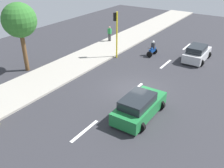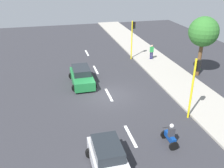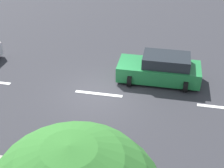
{
  "view_description": "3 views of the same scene",
  "coord_description": "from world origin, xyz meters",
  "px_view_note": "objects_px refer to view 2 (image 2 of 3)",
  "views": [
    {
      "loc": [
        -7.79,
        14.85,
        9.17
      ],
      "look_at": [
        0.89,
        1.77,
        1.01
      ],
      "focal_mm": 40.12,
      "sensor_mm": 36.0,
      "label": 1
    },
    {
      "loc": [
        -4.43,
        -18.69,
        9.94
      ],
      "look_at": [
        0.33,
        0.2,
        0.9
      ],
      "focal_mm": 40.45,
      "sensor_mm": 36.0,
      "label": 2
    },
    {
      "loc": [
        12.36,
        3.15,
        8.49
      ],
      "look_at": [
        0.45,
        0.77,
        0.95
      ],
      "focal_mm": 49.05,
      "sensor_mm": 36.0,
      "label": 3
    }
  ],
  "objects_px": {
    "car_green": "(82,76)",
    "traffic_light_midblock": "(133,35)",
    "pedestrian_near_signal": "(152,51)",
    "traffic_light_corner": "(195,81)",
    "car_silver": "(108,159)",
    "motorcycle": "(170,136)",
    "street_tree_south": "(204,32)"
  },
  "relations": [
    {
      "from": "pedestrian_near_signal",
      "to": "traffic_light_corner",
      "type": "distance_m",
      "value": 12.64
    },
    {
      "from": "traffic_light_corner",
      "to": "traffic_light_midblock",
      "type": "xyz_separation_m",
      "value": [
        0.0,
        13.28,
        0.0
      ]
    },
    {
      "from": "car_silver",
      "to": "motorcycle",
      "type": "bearing_deg",
      "value": 15.76
    },
    {
      "from": "pedestrian_near_signal",
      "to": "traffic_light_midblock",
      "type": "relative_size",
      "value": 0.38
    },
    {
      "from": "car_green",
      "to": "traffic_light_midblock",
      "type": "bearing_deg",
      "value": 39.24
    },
    {
      "from": "motorcycle",
      "to": "traffic_light_corner",
      "type": "bearing_deg",
      "value": 41.82
    },
    {
      "from": "car_green",
      "to": "pedestrian_near_signal",
      "type": "bearing_deg",
      "value": 27.37
    },
    {
      "from": "traffic_light_midblock",
      "to": "street_tree_south",
      "type": "bearing_deg",
      "value": -52.46
    },
    {
      "from": "street_tree_south",
      "to": "motorcycle",
      "type": "bearing_deg",
      "value": -128.98
    },
    {
      "from": "pedestrian_near_signal",
      "to": "street_tree_south",
      "type": "xyz_separation_m",
      "value": [
        2.81,
        -5.37,
        3.32
      ]
    },
    {
      "from": "traffic_light_corner",
      "to": "pedestrian_near_signal",
      "type": "bearing_deg",
      "value": 80.54
    },
    {
      "from": "motorcycle",
      "to": "traffic_light_corner",
      "type": "relative_size",
      "value": 0.34
    },
    {
      "from": "traffic_light_midblock",
      "to": "street_tree_south",
      "type": "relative_size",
      "value": 0.77
    },
    {
      "from": "car_green",
      "to": "street_tree_south",
      "type": "height_order",
      "value": "street_tree_south"
    },
    {
      "from": "traffic_light_corner",
      "to": "street_tree_south",
      "type": "xyz_separation_m",
      "value": [
        4.86,
        6.96,
        1.45
      ]
    },
    {
      "from": "motorcycle",
      "to": "car_silver",
      "type": "bearing_deg",
      "value": -164.24
    },
    {
      "from": "pedestrian_near_signal",
      "to": "traffic_light_corner",
      "type": "height_order",
      "value": "traffic_light_corner"
    },
    {
      "from": "street_tree_south",
      "to": "car_green",
      "type": "bearing_deg",
      "value": 175.97
    },
    {
      "from": "traffic_light_midblock",
      "to": "street_tree_south",
      "type": "height_order",
      "value": "street_tree_south"
    },
    {
      "from": "motorcycle",
      "to": "street_tree_south",
      "type": "xyz_separation_m",
      "value": [
        7.64,
        9.45,
        3.74
      ]
    },
    {
      "from": "car_silver",
      "to": "traffic_light_midblock",
      "type": "height_order",
      "value": "traffic_light_midblock"
    },
    {
      "from": "car_green",
      "to": "traffic_light_midblock",
      "type": "distance_m",
      "value": 8.99
    },
    {
      "from": "street_tree_south",
      "to": "pedestrian_near_signal",
      "type": "bearing_deg",
      "value": 117.57
    },
    {
      "from": "traffic_light_corner",
      "to": "car_green",
      "type": "bearing_deg",
      "value": 130.94
    },
    {
      "from": "car_silver",
      "to": "traffic_light_corner",
      "type": "distance_m",
      "value": 8.13
    },
    {
      "from": "motorcycle",
      "to": "street_tree_south",
      "type": "distance_m",
      "value": 12.72
    },
    {
      "from": "car_green",
      "to": "traffic_light_corner",
      "type": "height_order",
      "value": "traffic_light_corner"
    },
    {
      "from": "motorcycle",
      "to": "traffic_light_corner",
      "type": "distance_m",
      "value": 4.38
    },
    {
      "from": "car_silver",
      "to": "traffic_light_corner",
      "type": "height_order",
      "value": "traffic_light_corner"
    },
    {
      "from": "traffic_light_corner",
      "to": "street_tree_south",
      "type": "relative_size",
      "value": 0.77
    },
    {
      "from": "pedestrian_near_signal",
      "to": "traffic_light_midblock",
      "type": "distance_m",
      "value": 2.94
    },
    {
      "from": "car_silver",
      "to": "traffic_light_midblock",
      "type": "distance_m",
      "value": 18.43
    }
  ]
}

